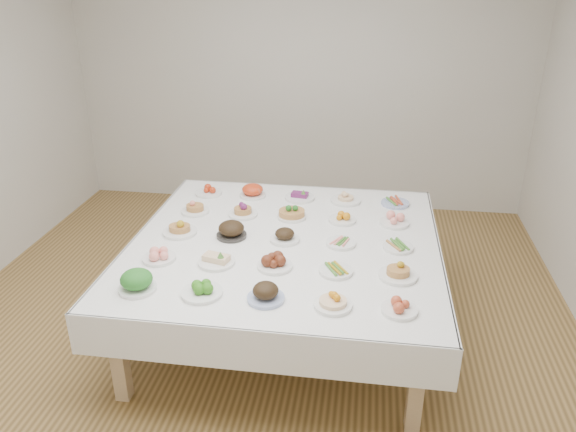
# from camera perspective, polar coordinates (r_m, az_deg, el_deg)

# --- Properties ---
(room_envelope) EXTENTS (5.02, 5.02, 2.81)m
(room_envelope) POSITION_cam_1_polar(r_m,az_deg,el_deg) (3.75, -3.87, 12.67)
(room_envelope) COLOR olive
(room_envelope) RESTS_ON ground
(display_table) EXTENTS (2.22, 2.22, 0.75)m
(display_table) POSITION_cam_1_polar(r_m,az_deg,el_deg) (4.10, -0.31, -3.35)
(display_table) COLOR white
(display_table) RESTS_ON ground
(dish_0) EXTENTS (0.25, 0.25, 0.14)m
(dish_0) POSITION_cam_1_polar(r_m,az_deg,el_deg) (3.57, -15.13, -6.36)
(dish_0) COLOR white
(dish_0) RESTS_ON display_table
(dish_1) EXTENTS (0.25, 0.25, 0.11)m
(dish_1) POSITION_cam_1_polar(r_m,az_deg,el_deg) (3.45, -8.78, -7.24)
(dish_1) COLOR white
(dish_1) RESTS_ON display_table
(dish_2) EXTENTS (0.22, 0.22, 0.13)m
(dish_2) POSITION_cam_1_polar(r_m,az_deg,el_deg) (3.36, -2.29, -7.70)
(dish_2) COLOR #4C66B2
(dish_2) RESTS_ON display_table
(dish_3) EXTENTS (0.22, 0.22, 0.12)m
(dish_3) POSITION_cam_1_polar(r_m,az_deg,el_deg) (3.31, 4.61, -8.35)
(dish_3) COLOR white
(dish_3) RESTS_ON display_table
(dish_4) EXTENTS (0.21, 0.21, 0.09)m
(dish_4) POSITION_cam_1_polar(r_m,az_deg,el_deg) (3.32, 11.26, -8.93)
(dish_4) COLOR white
(dish_4) RESTS_ON display_table
(dish_5) EXTENTS (0.22, 0.22, 0.10)m
(dish_5) POSITION_cam_1_polar(r_m,az_deg,el_deg) (3.89, -13.00, -3.77)
(dish_5) COLOR white
(dish_5) RESTS_ON display_table
(dish_6) EXTENTS (0.24, 0.24, 0.11)m
(dish_6) POSITION_cam_1_polar(r_m,az_deg,el_deg) (3.77, -7.31, -4.18)
(dish_6) COLOR white
(dish_6) RESTS_ON display_table
(dish_7) EXTENTS (0.23, 0.23, 0.11)m
(dish_7) POSITION_cam_1_polar(r_m,az_deg,el_deg) (3.70, -1.36, -4.59)
(dish_7) COLOR white
(dish_7) RESTS_ON display_table
(dish_8) EXTENTS (0.23, 0.22, 0.05)m
(dish_8) POSITION_cam_1_polar(r_m,az_deg,el_deg) (3.67, 4.89, -5.44)
(dish_8) COLOR white
(dish_8) RESTS_ON display_table
(dish_9) EXTENTS (0.25, 0.25, 0.13)m
(dish_9) POSITION_cam_1_polar(r_m,az_deg,el_deg) (3.65, 11.14, -5.38)
(dish_9) COLOR white
(dish_9) RESTS_ON display_table
(dish_10) EXTENTS (0.25, 0.25, 0.14)m
(dish_10) POSITION_cam_1_polar(r_m,az_deg,el_deg) (4.22, -10.97, -0.94)
(dish_10) COLOR white
(dish_10) RESTS_ON display_table
(dish_11) EXTENTS (0.23, 0.23, 0.13)m
(dish_11) POSITION_cam_1_polar(r_m,az_deg,el_deg) (4.11, -5.78, -1.37)
(dish_11) COLOR #2D2A28
(dish_11) RESTS_ON display_table
(dish_12) EXTENTS (0.21, 0.21, 0.11)m
(dish_12) POSITION_cam_1_polar(r_m,az_deg,el_deg) (4.04, -0.34, -1.92)
(dish_12) COLOR white
(dish_12) RESTS_ON display_table
(dish_13) EXTENTS (0.21, 0.21, 0.05)m
(dish_13) POSITION_cam_1_polar(r_m,az_deg,el_deg) (4.02, 5.39, -2.70)
(dish_13) COLOR white
(dish_13) RESTS_ON display_table
(dish_14) EXTENTS (0.22, 0.21, 0.05)m
(dish_14) POSITION_cam_1_polar(r_m,az_deg,el_deg) (4.02, 11.11, -3.01)
(dish_14) COLOR white
(dish_14) RESTS_ON display_table
(dish_15) EXTENTS (0.22, 0.22, 0.12)m
(dish_15) POSITION_cam_1_polar(r_m,az_deg,el_deg) (4.56, -9.44, 0.96)
(dish_15) COLOR white
(dish_15) RESTS_ON display_table
(dish_16) EXTENTS (0.23, 0.23, 0.13)m
(dish_16) POSITION_cam_1_polar(r_m,az_deg,el_deg) (4.46, -4.62, 0.73)
(dish_16) COLOR white
(dish_16) RESTS_ON display_table
(dish_17) EXTENTS (0.24, 0.23, 0.15)m
(dish_17) POSITION_cam_1_polar(r_m,az_deg,el_deg) (4.39, 0.38, 0.64)
(dish_17) COLOR white
(dish_17) RESTS_ON display_table
(dish_18) EXTENTS (0.21, 0.21, 0.08)m
(dish_18) POSITION_cam_1_polar(r_m,az_deg,el_deg) (4.37, 5.54, -0.17)
(dish_18) COLOR white
(dish_18) RESTS_ON display_table
(dish_19) EXTENTS (0.22, 0.22, 0.11)m
(dish_19) POSITION_cam_1_polar(r_m,az_deg,el_deg) (4.37, 10.77, -0.26)
(dish_19) COLOR white
(dish_19) RESTS_ON display_table
(dish_20) EXTENTS (0.23, 0.23, 0.09)m
(dish_20) POSITION_cam_1_polar(r_m,az_deg,el_deg) (4.92, -8.10, 2.62)
(dish_20) COLOR white
(dish_20) RESTS_ON display_table
(dish_21) EXTENTS (0.25, 0.25, 0.14)m
(dish_21) POSITION_cam_1_polar(r_m,az_deg,el_deg) (4.82, -3.63, 2.71)
(dish_21) COLOR white
(dish_21) RESTS_ON display_table
(dish_22) EXTENTS (0.25, 0.25, 0.10)m
(dish_22) POSITION_cam_1_polar(r_m,az_deg,el_deg) (4.77, 1.20, 2.17)
(dish_22) COLOR white
(dish_22) RESTS_ON display_table
(dish_23) EXTENTS (0.25, 0.25, 0.13)m
(dish_23) POSITION_cam_1_polar(r_m,az_deg,el_deg) (4.73, 5.89, 2.09)
(dish_23) COLOR white
(dish_23) RESTS_ON display_table
(dish_24) EXTENTS (0.24, 0.23, 0.06)m
(dish_24) POSITION_cam_1_polar(r_m,az_deg,el_deg) (4.74, 10.83, 1.41)
(dish_24) COLOR #4C66B2
(dish_24) RESTS_ON display_table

